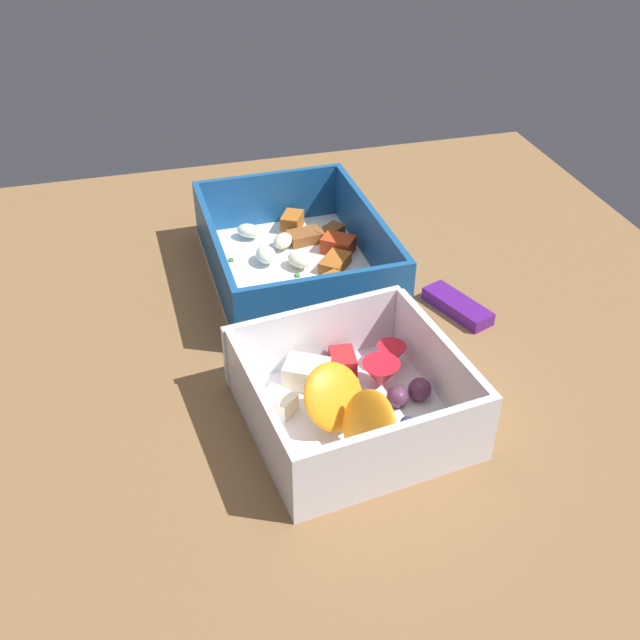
# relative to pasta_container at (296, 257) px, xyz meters

# --- Properties ---
(table_surface) EXTENTS (0.80, 0.80, 0.02)m
(table_surface) POSITION_rel_pasta_container_xyz_m (0.12, -0.02, -0.03)
(table_surface) COLOR brown
(table_surface) RESTS_ON ground
(pasta_container) EXTENTS (0.22, 0.17, 0.06)m
(pasta_container) POSITION_rel_pasta_container_xyz_m (0.00, 0.00, 0.00)
(pasta_container) COLOR white
(pasta_container) RESTS_ON table_surface
(fruit_bowl) EXTENTS (0.17, 0.17, 0.06)m
(fruit_bowl) POSITION_rel_pasta_container_xyz_m (0.21, -0.01, 0.00)
(fruit_bowl) COLOR white
(fruit_bowl) RESTS_ON table_surface
(candy_bar) EXTENTS (0.07, 0.05, 0.01)m
(candy_bar) POSITION_rel_pasta_container_xyz_m (0.10, 0.13, -0.01)
(candy_bar) COLOR #51197A
(candy_bar) RESTS_ON table_surface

